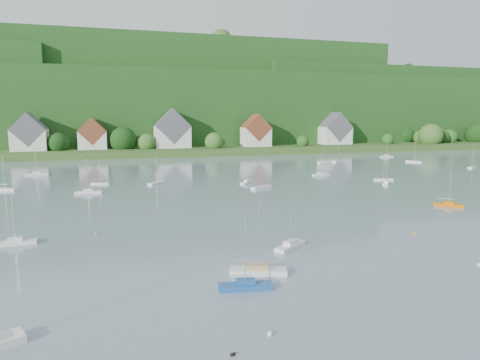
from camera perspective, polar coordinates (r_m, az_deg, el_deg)
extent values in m
cube|color=#2C521E|center=(211.40, -10.79, 4.09)|extent=(600.00, 60.00, 3.00)
cube|color=#194215|center=(285.58, -12.36, 8.87)|extent=(620.00, 160.00, 40.00)
cube|color=#194215|center=(281.67, -10.28, 10.57)|extent=(240.00, 130.00, 60.00)
cube|color=#194215|center=(320.22, 18.20, 8.94)|extent=(200.00, 110.00, 48.00)
sphere|color=#2F5920|center=(249.57, 24.22, 5.46)|extent=(12.88, 12.88, 12.88)
sphere|color=black|center=(262.03, 21.34, 5.56)|extent=(10.46, 10.46, 10.46)
sphere|color=#204F17|center=(239.20, 19.23, 5.13)|extent=(6.45, 6.45, 6.45)
sphere|color=black|center=(266.89, 24.02, 5.47)|extent=(10.68, 10.68, 10.68)
sphere|color=black|center=(278.85, 29.13, 5.37)|extent=(12.85, 12.85, 12.85)
sphere|color=#2F5920|center=(194.54, -12.36, 4.90)|extent=(8.19, 8.19, 8.19)
sphere|color=#2F5920|center=(265.39, 24.85, 5.39)|extent=(10.50, 10.50, 10.50)
sphere|color=black|center=(260.08, 25.52, 5.12)|extent=(8.05, 8.05, 8.05)
sphere|color=#2F5920|center=(198.92, -25.53, 4.19)|extent=(6.49, 6.49, 6.49)
sphere|color=#2F5920|center=(212.95, 2.09, 5.74)|extent=(12.16, 12.16, 12.16)
sphere|color=#2F5920|center=(194.92, -3.49, 5.14)|extent=(8.73, 8.73, 8.73)
sphere|color=black|center=(197.51, -23.23, 4.57)|extent=(9.32, 9.32, 9.32)
sphere|color=#204F17|center=(265.62, 26.28, 5.18)|extent=(8.84, 8.84, 8.84)
sphere|color=#204F17|center=(211.05, 8.42, 5.10)|extent=(6.24, 6.24, 6.24)
sphere|color=black|center=(232.10, 11.97, 5.47)|extent=(8.16, 8.16, 8.16)
sphere|color=#2F5920|center=(261.02, 23.03, 5.29)|extent=(8.09, 8.09, 8.09)
sphere|color=black|center=(196.52, -15.41, 5.18)|extent=(11.92, 11.92, 11.92)
sphere|color=black|center=(267.85, -27.44, 14.88)|extent=(7.18, 7.18, 7.18)
sphere|color=#204F17|center=(274.87, -3.70, 17.49)|extent=(12.83, 12.83, 12.83)
sphere|color=#2F5920|center=(256.35, -21.49, 17.41)|extent=(8.18, 8.18, 8.18)
sphere|color=#204F17|center=(293.45, -12.46, 16.74)|extent=(12.73, 12.73, 12.73)
sphere|color=#204F17|center=(277.89, 6.10, 17.32)|extent=(11.50, 11.50, 11.50)
sphere|color=#204F17|center=(299.11, -0.42, 16.84)|extent=(14.65, 14.65, 14.65)
sphere|color=#2F5920|center=(251.98, -2.52, 18.29)|extent=(11.95, 11.95, 11.95)
sphere|color=#204F17|center=(288.01, 13.51, 16.76)|extent=(9.76, 9.76, 9.76)
sphere|color=#2F5920|center=(288.55, -22.38, 16.26)|extent=(7.07, 7.07, 7.07)
sphere|color=black|center=(257.20, -12.95, 17.75)|extent=(8.21, 8.21, 8.21)
sphere|color=#2F5920|center=(280.29, -17.39, 16.94)|extent=(12.24, 12.24, 12.24)
sphere|color=#2F5920|center=(289.47, 12.18, 16.74)|extent=(9.00, 9.00, 9.00)
sphere|color=#204F17|center=(296.89, 8.36, 16.59)|extent=(8.03, 8.03, 8.03)
sphere|color=#2F5920|center=(333.88, 20.51, 13.21)|extent=(9.52, 9.52, 9.52)
sphere|color=#2F5920|center=(370.50, 27.64, 12.26)|extent=(9.12, 9.12, 9.12)
sphere|color=#2F5920|center=(295.68, 8.18, 14.52)|extent=(14.97, 14.97, 14.97)
sphere|color=black|center=(301.58, 21.61, 13.65)|extent=(7.52, 7.52, 7.52)
sphere|color=#204F17|center=(285.02, 4.26, 14.62)|extent=(9.78, 9.78, 9.78)
sphere|color=#204F17|center=(300.73, 11.91, 14.22)|extent=(12.02, 12.02, 12.02)
sphere|color=black|center=(293.79, 16.92, 14.17)|extent=(11.57, 11.57, 11.57)
sphere|color=#204F17|center=(274.45, 15.68, 14.68)|extent=(12.65, 12.65, 12.65)
sphere|color=#2F5920|center=(289.98, 18.57, 14.06)|extent=(8.28, 8.28, 8.28)
sphere|color=black|center=(333.69, 18.64, 13.25)|extent=(7.47, 7.47, 7.47)
sphere|color=#2F5920|center=(284.95, 8.87, 14.54)|extent=(9.48, 9.48, 9.48)
sphere|color=black|center=(351.31, 20.89, 11.92)|extent=(8.43, 8.43, 8.43)
sphere|color=#204F17|center=(273.88, -20.92, 13.17)|extent=(12.01, 12.01, 12.01)
sphere|color=black|center=(325.91, 22.70, 12.29)|extent=(13.54, 13.54, 13.54)
sphere|color=black|center=(297.67, 11.92, 13.23)|extent=(15.08, 15.08, 15.08)
sphere|color=#2F5920|center=(307.15, 8.78, 13.19)|extent=(15.99, 15.99, 15.99)
sphere|color=black|center=(283.70, -13.24, 13.45)|extent=(15.72, 15.72, 15.72)
sphere|color=#2F5920|center=(392.91, 21.64, 11.61)|extent=(14.17, 14.17, 14.17)
sphere|color=#204F17|center=(280.58, -10.13, 13.41)|extent=(10.54, 10.54, 10.54)
cube|color=silver|center=(200.21, -26.39, 4.84)|extent=(14.00, 10.00, 9.00)
cube|color=#525359|center=(200.05, -26.47, 6.13)|extent=(14.00, 10.40, 14.00)
cube|color=silver|center=(199.39, -19.17, 5.10)|extent=(12.00, 9.00, 8.00)
cube|color=brown|center=(199.23, -19.23, 6.25)|extent=(12.00, 9.36, 12.00)
cube|color=silver|center=(199.65, -9.07, 5.75)|extent=(16.00, 11.00, 10.00)
cube|color=#525359|center=(199.48, -9.11, 7.19)|extent=(16.00, 11.44, 16.00)
cube|color=silver|center=(206.57, 2.13, 5.80)|extent=(13.00, 10.00, 9.00)
cube|color=brown|center=(206.41, 2.14, 7.05)|extent=(13.00, 10.40, 13.00)
cube|color=silver|center=(228.30, 12.65, 5.86)|extent=(15.00, 10.00, 9.00)
cube|color=#525359|center=(228.15, 12.69, 6.99)|extent=(15.00, 10.40, 15.00)
cube|color=#1E4F95|center=(44.08, 0.72, -14.10)|extent=(5.63, 2.37, 0.55)
cube|color=#1E4F95|center=(43.88, 0.73, -13.47)|extent=(2.06, 1.36, 0.50)
cylinder|color=silver|center=(42.80, 0.73, -9.54)|extent=(0.10, 0.10, 6.83)
cylinder|color=silver|center=(43.55, -0.37, -12.73)|extent=(2.98, 0.55, 0.08)
cube|color=silver|center=(47.86, 2.44, -12.18)|extent=(6.54, 3.56, 0.63)
cube|color=tan|center=(47.66, 2.44, -11.55)|extent=(2.47, 1.84, 0.50)
cylinder|color=silver|center=(46.53, 2.47, -7.28)|extent=(0.10, 0.10, 7.88)
cylinder|color=silver|center=(47.43, 1.28, -10.81)|extent=(3.33, 1.11, 0.08)
cube|color=silver|center=(57.13, 6.77, -8.81)|extent=(5.34, 4.45, 0.55)
cube|color=silver|center=(56.97, 6.78, -8.31)|extent=(2.18, 1.99, 0.50)
cylinder|color=silver|center=(56.14, 6.83, -5.20)|extent=(0.10, 0.10, 6.85)
cylinder|color=silver|center=(56.12, 6.35, -7.87)|extent=(2.49, 1.83, 0.08)
cube|color=#D56A03|center=(91.74, 26.24, -3.03)|extent=(4.89, 4.65, 0.53)
cube|color=#D56A03|center=(91.64, 26.26, -2.72)|extent=(2.06, 2.01, 0.50)
cylinder|color=silver|center=(91.15, 26.38, -0.84)|extent=(0.10, 0.10, 6.60)
cylinder|color=silver|center=(91.53, 25.79, -2.29)|extent=(2.20, 2.02, 0.08)
cube|color=silver|center=(65.67, -27.94, -7.47)|extent=(5.47, 1.88, 0.54)
cube|color=silver|center=(65.54, -27.97, -7.03)|extent=(1.95, 1.18, 0.50)
cylinder|color=silver|center=(64.83, -28.17, -4.37)|extent=(0.10, 0.10, 6.73)
cylinder|color=silver|center=(65.50, -28.72, -6.50)|extent=(2.96, 0.29, 0.08)
sphere|color=orange|center=(50.31, 0.69, -11.51)|extent=(0.39, 0.39, 0.39)
sphere|color=white|center=(36.00, 4.03, -20.09)|extent=(0.44, 0.44, 0.44)
sphere|color=orange|center=(68.24, 22.43, -6.77)|extent=(0.41, 0.41, 0.41)
sphere|color=orange|center=(67.08, -18.71, -6.83)|extent=(0.45, 0.45, 0.45)
sphere|color=white|center=(57.61, 29.41, -10.01)|extent=(0.46, 0.46, 0.46)
ellipsoid|color=black|center=(33.35, -0.98, -22.38)|extent=(0.43, 0.28, 0.28)
sphere|color=black|center=(33.33, -0.66, -22.16)|extent=(0.12, 0.12, 0.12)
cube|color=silver|center=(192.95, 19.07, 3.00)|extent=(5.75, 1.76, 0.57)
cube|color=silver|center=(192.90, 19.07, 3.16)|extent=(2.03, 1.18, 0.50)
cylinder|color=silver|center=(192.64, 19.12, 4.15)|extent=(0.10, 0.10, 7.14)
cylinder|color=silver|center=(192.37, 18.87, 3.35)|extent=(3.14, 0.17, 0.08)
cube|color=silver|center=(102.77, 2.88, -0.98)|extent=(6.01, 4.27, 0.59)
cylinder|color=silver|center=(102.19, 2.90, 1.23)|extent=(0.10, 0.10, 7.42)
cylinder|color=silver|center=(101.93, 2.55, -0.38)|extent=(2.91, 1.62, 0.08)
cube|color=silver|center=(139.50, -25.63, 0.71)|extent=(6.54, 2.16, 0.65)
cube|color=silver|center=(139.43, -25.65, 0.94)|extent=(2.32, 1.39, 0.50)
cylinder|color=silver|center=(139.04, -25.75, 2.49)|extent=(0.10, 0.10, 8.06)
cylinder|color=silver|center=(139.47, -26.06, 1.19)|extent=(3.55, 0.28, 0.08)
cube|color=silver|center=(167.42, 12.98, 2.49)|extent=(6.11, 4.71, 0.61)
cylinder|color=silver|center=(167.05, 13.03, 3.90)|extent=(0.10, 0.10, 7.67)
cylinder|color=silver|center=(166.50, 12.84, 2.88)|extent=(2.90, 1.86, 0.08)
cube|color=silver|center=(115.89, 19.09, -0.39)|extent=(4.24, 4.25, 0.47)
cube|color=silver|center=(115.82, 19.10, -0.16)|extent=(1.81, 1.81, 0.50)
cylinder|color=silver|center=(115.46, 19.17, 1.16)|extent=(0.10, 0.10, 5.86)
cylinder|color=silver|center=(115.04, 19.06, 0.12)|extent=(1.88, 1.89, 0.08)
cube|color=silver|center=(114.42, -18.27, -0.46)|extent=(4.83, 2.47, 0.46)
cylinder|color=silver|center=(114.00, -18.34, 1.09)|extent=(0.10, 0.10, 5.81)
cylinder|color=silver|center=(114.47, -18.63, 0.10)|extent=(2.49, 0.75, 0.08)
cube|color=silver|center=(111.42, -11.16, -0.40)|extent=(4.98, 5.13, 0.56)
cylinder|color=silver|center=(110.91, -11.22, 1.52)|extent=(0.10, 0.10, 6.98)
cylinder|color=silver|center=(110.60, -11.45, 0.14)|extent=(2.17, 2.28, 0.08)
cube|color=silver|center=(110.45, 0.98, -0.33)|extent=(4.77, 4.49, 0.51)
cube|color=silver|center=(110.37, 0.98, -0.07)|extent=(2.01, 1.95, 0.50)
cylinder|color=silver|center=(109.97, 0.98, 1.45)|extent=(0.10, 0.10, 6.41)
cylinder|color=silver|center=(109.63, 0.77, 0.22)|extent=(2.15, 1.94, 0.08)
cube|color=silver|center=(113.96, -29.05, -1.11)|extent=(6.24, 4.23, 0.61)
cylinder|color=silver|center=(113.42, -29.20, 0.95)|extent=(0.10, 0.10, 7.64)
cylinder|color=silver|center=(114.37, -29.45, -0.49)|extent=(3.05, 1.55, 0.08)
cube|color=silver|center=(101.83, -19.70, -1.57)|extent=(5.91, 1.85, 0.59)
cube|color=silver|center=(101.74, -19.71, -1.26)|extent=(2.09, 1.22, 0.50)
cylinder|color=silver|center=(101.25, -19.81, 0.64)|extent=(0.10, 0.10, 7.32)
cylinder|color=silver|center=(101.73, -20.22, -0.92)|extent=(3.22, 0.20, 0.08)
cube|color=silver|center=(161.59, 11.24, 2.33)|extent=(5.90, 3.46, 0.57)
cylinder|color=silver|center=(161.23, 11.28, 3.69)|extent=(0.10, 0.10, 7.12)
cylinder|color=silver|center=(160.84, 11.05, 2.73)|extent=(2.97, 1.15, 0.08)
cube|color=silver|center=(174.68, 22.35, 2.31)|extent=(4.69, 5.97, 0.60)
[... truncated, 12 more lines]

